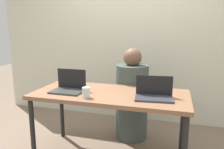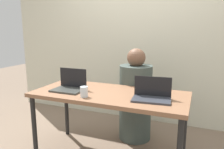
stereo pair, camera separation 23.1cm
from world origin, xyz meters
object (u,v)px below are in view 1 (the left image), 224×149
(laptop_front_right, at_px, (154,94))
(water_glass_left, at_px, (86,93))
(person_at_center, at_px, (132,99))
(laptop_front_left, at_px, (69,87))

(laptop_front_right, distance_m, water_glass_left, 0.65)
(person_at_center, distance_m, water_glass_left, 0.89)
(person_at_center, height_order, water_glass_left, person_at_center)
(laptop_front_right, relative_size, laptop_front_left, 1.13)
(person_at_center, relative_size, laptop_front_right, 3.14)
(person_at_center, xyz_separation_m, laptop_front_right, (0.33, -0.62, 0.28))
(laptop_front_right, height_order, laptop_front_left, laptop_front_left)
(person_at_center, bearing_deg, laptop_front_right, 135.18)
(water_glass_left, bearing_deg, laptop_front_right, 14.61)
(person_at_center, relative_size, water_glass_left, 11.41)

